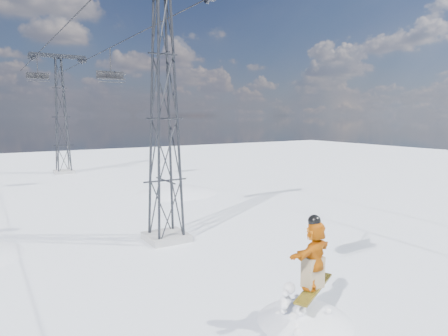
# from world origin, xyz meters

# --- Properties ---
(ground) EXTENTS (120.00, 120.00, 0.00)m
(ground) POSITION_xyz_m (0.00, 0.00, 0.00)
(ground) COLOR white
(ground) RESTS_ON ground
(snow_terrain) EXTENTS (39.00, 37.00, 22.00)m
(snow_terrain) POSITION_xyz_m (-4.77, 21.24, -9.59)
(snow_terrain) COLOR white
(snow_terrain) RESTS_ON ground
(lift_tower_near) EXTENTS (5.20, 1.80, 11.43)m
(lift_tower_near) POSITION_xyz_m (0.80, 8.00, 5.47)
(lift_tower_near) COLOR #999999
(lift_tower_near) RESTS_ON ground
(lift_tower_far) EXTENTS (5.20, 1.80, 11.43)m
(lift_tower_far) POSITION_xyz_m (0.80, 33.00, 5.47)
(lift_tower_far) COLOR #999999
(lift_tower_far) RESTS_ON ground
(haul_cables) EXTENTS (4.46, 51.00, 0.06)m
(haul_cables) POSITION_xyz_m (0.80, 19.50, 10.85)
(haul_cables) COLOR black
(haul_cables) RESTS_ON ground
(lift_chair_mid) EXTENTS (2.15, 0.62, 2.66)m
(lift_chair_mid) POSITION_xyz_m (3.00, 23.50, 8.72)
(lift_chair_mid) COLOR black
(lift_chair_mid) RESTS_ON ground
(lift_chair_far) EXTENTS (1.85, 0.53, 2.29)m
(lift_chair_far) POSITION_xyz_m (-1.40, 30.23, 9.02)
(lift_chair_far) COLOR black
(lift_chair_far) RESTS_ON ground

